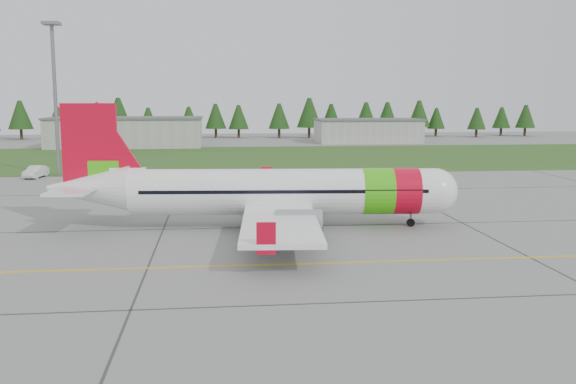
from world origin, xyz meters
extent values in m
plane|color=gray|center=(0.00, 0.00, 0.00)|extent=(320.00, 320.00, 0.00)
cylinder|color=white|center=(-5.21, 19.87, 2.95)|extent=(24.98, 5.63, 3.71)
sphere|color=white|center=(7.13, 18.91, 2.95)|extent=(3.71, 3.71, 3.71)
cone|color=white|center=(-20.88, 21.09, 3.29)|extent=(6.94, 4.22, 3.71)
cube|color=black|center=(7.42, 18.89, 3.29)|extent=(1.71, 2.59, 0.53)
cylinder|color=#41C30E|center=(2.39, 19.28, 2.95)|extent=(2.76, 3.98, 3.79)
cylinder|color=red|center=(4.66, 19.10, 2.95)|extent=(2.38, 3.95, 3.79)
cube|color=white|center=(-5.69, 19.91, 1.90)|extent=(7.59, 30.79, 0.34)
cube|color=red|center=(-5.46, 35.08, 2.43)|extent=(1.15, 0.26, 1.90)
cube|color=red|center=(-7.81, 4.88, 2.43)|extent=(1.15, 0.26, 1.90)
cylinder|color=gray|center=(-3.85, 25.02, 1.38)|extent=(3.57, 2.26, 2.00)
cylinder|color=gray|center=(-4.67, 14.57, 1.38)|extent=(3.57, 2.26, 2.00)
cube|color=red|center=(-20.69, 21.08, 6.48)|extent=(4.39, 0.68, 7.24)
cube|color=#41C30E|center=(-19.64, 21.00, 4.38)|extent=(2.50, 0.59, 2.29)
cube|color=white|center=(-21.35, 21.13, 3.52)|extent=(3.89, 11.16, 0.21)
cylinder|color=slate|center=(5.23, 19.06, 0.67)|extent=(0.17, 0.17, 1.33)
cylinder|color=black|center=(5.23, 19.06, 0.32)|extent=(0.67, 0.32, 0.65)
cylinder|color=slate|center=(-6.43, 22.64, 0.90)|extent=(0.21, 0.21, 1.81)
cylinder|color=black|center=(-6.81, 22.67, 0.50)|extent=(1.02, 0.50, 0.99)
cylinder|color=slate|center=(-6.84, 17.32, 0.90)|extent=(0.21, 0.21, 1.81)
cylinder|color=black|center=(-7.22, 17.35, 0.50)|extent=(1.02, 0.50, 0.99)
imported|color=silver|center=(-34.55, 56.04, 2.42)|extent=(1.93, 1.85, 4.84)
cube|color=#30561E|center=(0.00, 82.00, 0.01)|extent=(320.00, 50.00, 0.03)
cube|color=gold|center=(0.00, 8.00, 0.01)|extent=(120.00, 0.25, 0.02)
cube|color=#A8A8A3|center=(-30.00, 110.00, 3.00)|extent=(32.00, 14.00, 6.00)
cube|color=#A8A8A3|center=(25.00, 118.00, 2.60)|extent=(24.00, 12.00, 5.20)
cylinder|color=slate|center=(-32.00, 58.00, 10.00)|extent=(0.50, 0.50, 20.00)
camera|label=1|loc=(-10.55, -31.48, 10.52)|focal=40.00mm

